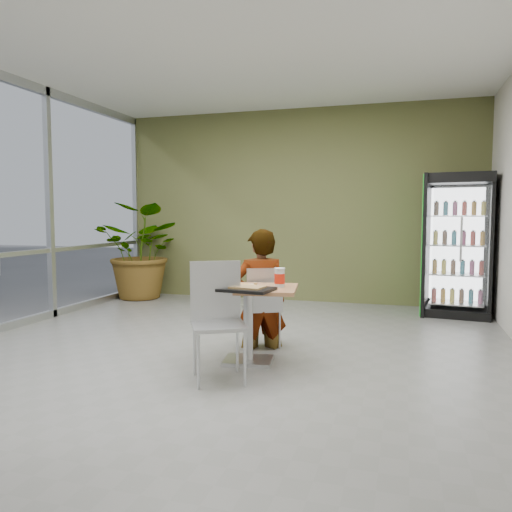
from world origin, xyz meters
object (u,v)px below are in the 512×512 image
at_px(seated_woman, 260,302).
at_px(potted_plant, 143,251).
at_px(dining_table, 248,309).
at_px(chair_near, 217,310).
at_px(beverage_fridge, 458,245).
at_px(soda_cup, 280,278).
at_px(cafeteria_tray, 246,289).
at_px(chair_far, 263,301).

height_order(seated_woman, potted_plant, potted_plant).
relative_size(dining_table, chair_near, 0.99).
distance_m(beverage_fridge, potted_plant, 5.06).
bearing_deg(soda_cup, seated_woman, 123.58).
bearing_deg(cafeteria_tray, soda_cup, 55.14).
relative_size(beverage_fridge, potted_plant, 1.23).
bearing_deg(seated_woman, chair_near, 58.57).
bearing_deg(potted_plant, chair_far, -41.44).
bearing_deg(dining_table, soda_cup, 14.81).
bearing_deg(beverage_fridge, chair_far, -123.93).
bearing_deg(dining_table, chair_far, 90.90).
distance_m(chair_near, potted_plant, 4.53).
relative_size(chair_far, potted_plant, 0.54).
relative_size(chair_near, soda_cup, 5.60).
relative_size(chair_far, soda_cup, 4.80).
bearing_deg(seated_woman, potted_plant, -68.53).
xyz_separation_m(seated_woman, beverage_fridge, (2.23, 2.47, 0.52)).
distance_m(dining_table, chair_near, 0.51).
xyz_separation_m(soda_cup, beverage_fridge, (1.88, 2.99, 0.18)).
distance_m(dining_table, cafeteria_tray, 0.35).
xyz_separation_m(dining_table, chair_near, (-0.13, -0.49, 0.07)).
xyz_separation_m(chair_far, seated_woman, (-0.04, 0.03, -0.02)).
height_order(chair_far, beverage_fridge, beverage_fridge).
bearing_deg(chair_far, chair_near, 56.17).
distance_m(cafeteria_tray, beverage_fridge, 3.95).
bearing_deg(seated_woman, cafeteria_tray, 70.27).
distance_m(chair_far, beverage_fridge, 3.36).
bearing_deg(potted_plant, chair_near, -52.59).
height_order(dining_table, cafeteria_tray, cafeteria_tray).
relative_size(dining_table, chair_far, 1.15).
height_order(chair_far, potted_plant, potted_plant).
xyz_separation_m(chair_near, cafeteria_tray, (0.19, 0.23, 0.16)).
bearing_deg(soda_cup, beverage_fridge, 57.80).
bearing_deg(seated_woman, soda_cup, 96.54).
height_order(dining_table, chair_near, chair_near).
bearing_deg(cafeteria_tray, potted_plant, 131.18).
height_order(cafeteria_tray, beverage_fridge, beverage_fridge).
distance_m(chair_far, chair_near, 1.07).
distance_m(seated_woman, beverage_fridge, 3.36).
xyz_separation_m(chair_far, soda_cup, (0.30, -0.49, 0.32)).
bearing_deg(dining_table, potted_plant, 132.89).
bearing_deg(beverage_fridge, chair_near, -115.78).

